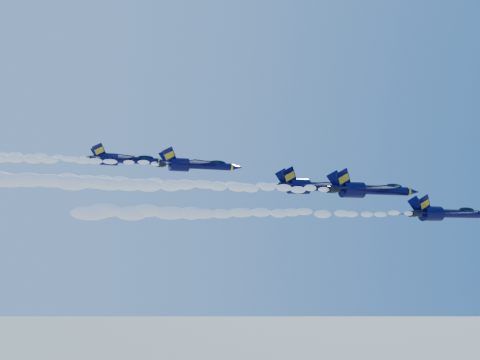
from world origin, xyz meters
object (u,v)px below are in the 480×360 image
object	(u,v)px
jet_second	(370,190)
jet_fourth	(196,165)
jet_fifth	(125,160)
jet_third	(316,186)
jet_lead	(447,213)

from	to	relation	value
jet_second	jet_fourth	bearing A→B (deg)	135.77
jet_fifth	jet_fourth	bearing A→B (deg)	-37.29
jet_third	jet_fourth	bearing A→B (deg)	143.51
jet_fourth	jet_fifth	xyz separation A→B (m)	(-11.36, 8.65, 1.58)
jet_lead	jet_fifth	world-z (taller)	jet_fifth
jet_lead	jet_second	xyz separation A→B (m)	(-10.60, 4.84, 3.75)
jet_third	jet_second	bearing A→B (deg)	-61.29
jet_second	jet_fourth	size ratio (longest dim) A/B	1.06
jet_second	jet_third	world-z (taller)	jet_third
jet_third	jet_fourth	xyz separation A→B (m)	(-17.40, 12.87, 4.47)
jet_lead	jet_third	size ratio (longest dim) A/B	0.90
jet_fourth	jet_fifth	size ratio (longest dim) A/B	1.06
jet_second	jet_fourth	xyz separation A→B (m)	(-22.18, 21.60, 5.62)
jet_third	jet_fourth	distance (m)	22.10
jet_lead	jet_fifth	bearing A→B (deg)	141.52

